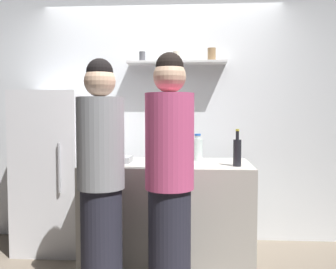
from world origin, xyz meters
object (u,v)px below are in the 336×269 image
Objects in this scene: wine_bottle_dark_glass at (237,152)px; utensil_holder at (166,154)px; refrigerator at (54,170)px; baking_pan at (112,159)px; person_pink_top at (170,181)px; water_bottle_plastic at (198,149)px; wine_bottle_pale_glass at (179,151)px; person_grey_hoodie at (101,181)px.

utensil_holder is at bearing 154.25° from wine_bottle_dark_glass.
refrigerator is 0.78m from baking_pan.
person_pink_top is (0.56, -0.71, -0.06)m from baking_pan.
refrigerator is 7.30× the size of utensil_holder.
refrigerator is at bearing -139.63° from person_pink_top.
water_bottle_plastic is 0.91m from person_pink_top.
wine_bottle_pale_glass is 0.18× the size of person_pink_top.
wine_bottle_dark_glass is at bearing 126.64° from person_pink_top.
utensil_holder is 0.68× the size of wine_bottle_pale_glass.
person_grey_hoodie reaches higher than utensil_holder.
water_bottle_plastic is (0.16, 0.32, -0.01)m from wine_bottle_pale_glass.
person_pink_top is 0.50m from person_grey_hoodie.
utensil_holder is at bearing 13.23° from baking_pan.
water_bottle_plastic is at bearing -166.70° from person_grey_hoodie.
wine_bottle_pale_glass reaches higher than utensil_holder.
wine_bottle_pale_glass is (1.27, -0.52, 0.26)m from refrigerator.
water_bottle_plastic is at bearing 62.76° from wine_bottle_pale_glass.
water_bottle_plastic is at bearing -8.03° from refrigerator.
baking_pan is at bearing -168.11° from water_bottle_plastic.
person_pink_top is (1.23, -1.08, 0.10)m from refrigerator.
person_grey_hoodie is at bearing -136.72° from wine_bottle_pale_glass.
wine_bottle_pale_glass is at bearing -64.69° from utensil_holder.
wine_bottle_pale_glass reaches higher than water_bottle_plastic.
baking_pan is 1.58× the size of utensil_holder.
utensil_holder is at bearing 177.46° from person_pink_top.
utensil_holder is 0.70× the size of wine_bottle_dark_glass.
person_pink_top is at bearing -51.92° from baking_pan.
wine_bottle_pale_glass is 0.76m from person_grey_hoodie.
person_pink_top reaches higher than person_grey_hoodie.
person_grey_hoodie is at bearing -130.43° from water_bottle_plastic.
wine_bottle_dark_glass is (1.09, -0.18, 0.09)m from baking_pan.
refrigerator is 0.88× the size of person_pink_top.
person_pink_top is at bearing -84.08° from utensil_holder.
refrigerator reaches higher than baking_pan.
wine_bottle_dark_glass reaches higher than utensil_holder.
person_pink_top is at bearing -94.20° from wine_bottle_pale_glass.
person_pink_top is (-0.53, -0.53, -0.15)m from wine_bottle_dark_glass.
person_grey_hoodie reaches higher than baking_pan.
water_bottle_plastic reaches higher than utensil_holder.
wine_bottle_pale_glass is at bearing -22.20° from refrigerator.
baking_pan is at bearing -121.10° from person_grey_hoodie.
utensil_holder reaches higher than baking_pan.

